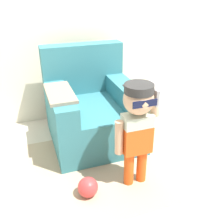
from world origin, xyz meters
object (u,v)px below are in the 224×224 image
Objects in this scene: armchair at (92,110)px; toy_ball at (88,187)px; side_table at (155,101)px; person_child at (137,121)px.

toy_ball is (-0.29, -0.89, -0.26)m from armchair.
side_table is 1.45m from toy_ball.
toy_ball is (-1.10, -0.92, -0.22)m from side_table.
side_table is at bearing 53.54° from person_child.
side_table is (0.66, 0.89, -0.31)m from person_child.
person_child is 0.69m from toy_ball.
armchair is 1.95× the size of side_table.
person_child is at bearing -80.36° from armchair.
side_table is (0.81, 0.03, -0.04)m from armchair.
armchair is 0.97m from toy_ball.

